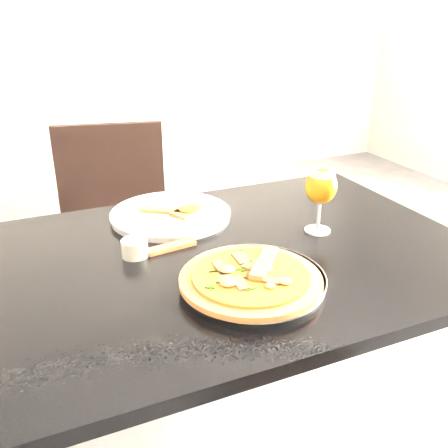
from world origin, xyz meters
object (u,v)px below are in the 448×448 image
beer_glass (321,187)px  chair_far (116,239)px  dining_table (221,287)px  pizza (251,278)px

beer_glass → chair_far: bearing=117.3°
dining_table → pizza: size_ratio=4.21×
dining_table → pizza: (-0.01, -0.17, 0.12)m
chair_far → pizza: 0.94m
dining_table → chair_far: 0.75m
chair_far → beer_glass: (0.37, -0.72, 0.38)m
dining_table → pizza: bearing=-92.1°
pizza → beer_glass: 0.35m
chair_far → dining_table: bearing=-69.8°
dining_table → beer_glass: bearing=3.0°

